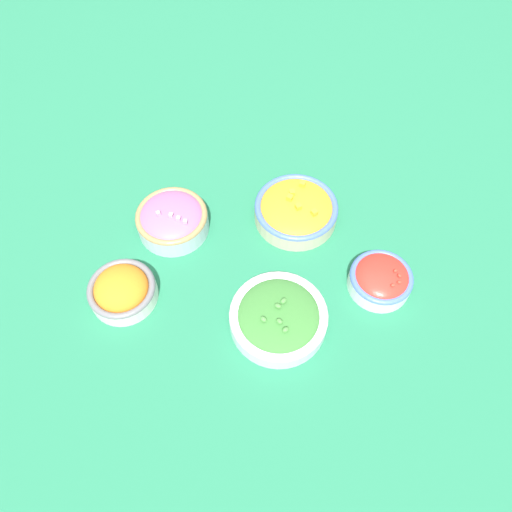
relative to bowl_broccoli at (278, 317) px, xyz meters
name	(u,v)px	position (x,y,z in m)	size (l,w,h in m)	color
ground_plane	(256,265)	(-0.08, 0.09, -0.02)	(3.00, 3.00, 0.00)	#23704C
bowl_broccoli	(278,317)	(0.00, 0.00, 0.00)	(0.17, 0.17, 0.05)	silver
bowl_squash	(296,209)	(-0.06, 0.22, 0.00)	(0.16, 0.16, 0.06)	beige
bowl_red_onion	(172,219)	(-0.26, 0.10, 0.01)	(0.14, 0.14, 0.06)	#B2C1CC
bowl_carrots	(122,290)	(-0.27, -0.06, 0.00)	(0.12, 0.12, 0.06)	silver
bowl_cherry_tomatoes	(381,279)	(0.14, 0.14, 0.00)	(0.11, 0.11, 0.05)	white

